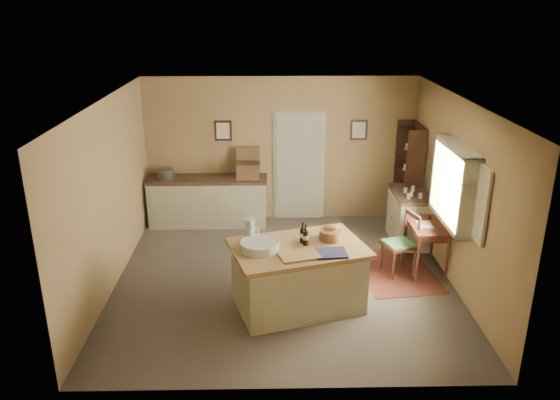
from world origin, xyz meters
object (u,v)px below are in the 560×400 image
Objects in this scene: sideboard at (209,199)px; desk_chair at (399,245)px; writing_desk at (427,231)px; right_cabinet at (409,217)px; work_island at (297,275)px; shelving_unit at (410,177)px.

sideboard is 2.30× the size of desk_chair.
right_cabinet is (-0.00, 1.07, -0.21)m from writing_desk.
writing_desk is 0.49m from desk_chair.
right_cabinet is (2.04, 2.12, -0.02)m from work_island.
sideboard reaches higher than writing_desk.
writing_desk is 1.79m from shelving_unit.
right_cabinet is at bearing 90.01° from writing_desk.
right_cabinet is at bearing 29.42° from work_island.
shelving_unit is (0.15, 0.68, 0.50)m from right_cabinet.
right_cabinet is (0.44, 1.17, -0.02)m from desk_chair.
work_island is 2.35× the size of writing_desk.
desk_chair is 0.50× the size of shelving_unit.
right_cabinet is 0.86m from shelving_unit.
work_island reaches higher than sideboard.
right_cabinet is (3.54, -0.88, -0.02)m from sideboard.
right_cabinet is at bearing 51.37° from desk_chair.
writing_desk is at bearing -94.90° from shelving_unit.
right_cabinet is at bearing -102.43° from shelving_unit.
shelving_unit is at bearing 54.30° from desk_chair.
work_island is 1.91× the size of right_cabinet.
sideboard is 2.59× the size of writing_desk.
work_island reaches higher than right_cabinet.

